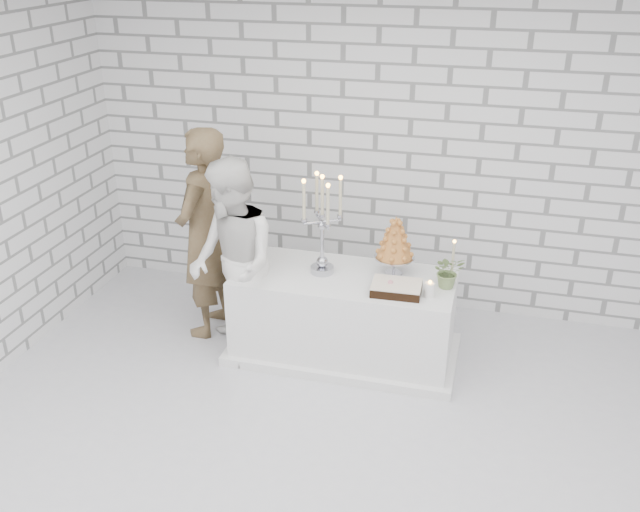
{
  "coord_description": "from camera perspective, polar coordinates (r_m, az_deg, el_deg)",
  "views": [
    {
      "loc": [
        0.79,
        -3.57,
        3.32
      ],
      "look_at": [
        -0.46,
        1.12,
        1.05
      ],
      "focal_mm": 39.28,
      "sensor_mm": 36.0,
      "label": 1
    }
  ],
  "objects": [
    {
      "name": "groom",
      "position": [
        6.12,
        -9.42,
        1.8
      ],
      "size": [
        0.48,
        0.71,
        1.87
      ],
      "primitive_type": "imported",
      "rotation": [
        0.0,
        0.0,
        -1.63
      ],
      "color": "brown",
      "rests_on": "ground"
    },
    {
      "name": "candelabra",
      "position": [
        5.6,
        0.18,
        2.55
      ],
      "size": [
        0.41,
        0.41,
        0.85
      ],
      "primitive_type": null,
      "rotation": [
        0.0,
        0.0,
        -0.23
      ],
      "color": "#A8A8B2",
      "rests_on": "cake_table"
    },
    {
      "name": "croquembouche",
      "position": [
        5.67,
        6.12,
        0.85
      ],
      "size": [
        0.42,
        0.42,
        0.51
      ],
      "primitive_type": null,
      "rotation": [
        0.0,
        0.0,
        0.34
      ],
      "color": "#AF672D",
      "rests_on": "cake_table"
    },
    {
      "name": "chocolate_cake",
      "position": [
        5.47,
        6.25,
        -2.61
      ],
      "size": [
        0.39,
        0.29,
        0.08
      ],
      "primitive_type": "cube",
      "rotation": [
        0.0,
        0.0,
        0.04
      ],
      "color": "black",
      "rests_on": "cake_table"
    },
    {
      "name": "cake_table",
      "position": [
        5.9,
        1.94,
        -4.88
      ],
      "size": [
        1.8,
        0.8,
        0.75
      ],
      "primitive_type": "cube",
      "color": "white",
      "rests_on": "ground"
    },
    {
      "name": "ceiling",
      "position": [
        3.67,
        2.6,
        20.03
      ],
      "size": [
        6.0,
        5.0,
        0.01
      ],
      "primitive_type": "cube",
      "color": "white",
      "rests_on": "ground"
    },
    {
      "name": "wall_back",
      "position": [
        6.39,
        7.27,
        8.32
      ],
      "size": [
        6.0,
        0.01,
        3.0
      ],
      "primitive_type": "cube",
      "color": "white",
      "rests_on": "ground"
    },
    {
      "name": "bride",
      "position": [
        5.7,
        -7.14,
        -0.63
      ],
      "size": [
        1.03,
        1.07,
        1.73
      ],
      "primitive_type": "imported",
      "rotation": [
        0.0,
        0.0,
        -0.93
      ],
      "color": "white",
      "rests_on": "ground"
    },
    {
      "name": "extra_taper",
      "position": [
        5.71,
        10.76,
        -0.38
      ],
      "size": [
        0.06,
        0.06,
        0.32
      ],
      "primitive_type": "cylinder",
      "rotation": [
        0.0,
        0.0,
        0.09
      ],
      "color": "beige",
      "rests_on": "cake_table"
    },
    {
      "name": "pillar_candle",
      "position": [
        5.44,
        8.91,
        -2.75
      ],
      "size": [
        0.09,
        0.09,
        0.12
      ],
      "primitive_type": "cylinder",
      "rotation": [
        0.0,
        0.0,
        -0.07
      ],
      "color": "white",
      "rests_on": "cake_table"
    },
    {
      "name": "flowers",
      "position": [
        5.58,
        10.41,
        -1.23
      ],
      "size": [
        0.31,
        0.29,
        0.27
      ],
      "primitive_type": "imported",
      "rotation": [
        0.0,
        0.0,
        0.39
      ],
      "color": "#607842",
      "rests_on": "cake_table"
    },
    {
      "name": "ground",
      "position": [
        4.94,
        1.9,
        -17.19
      ],
      "size": [
        6.0,
        5.0,
        0.01
      ],
      "primitive_type": "cube",
      "color": "silver",
      "rests_on": "ground"
    }
  ]
}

